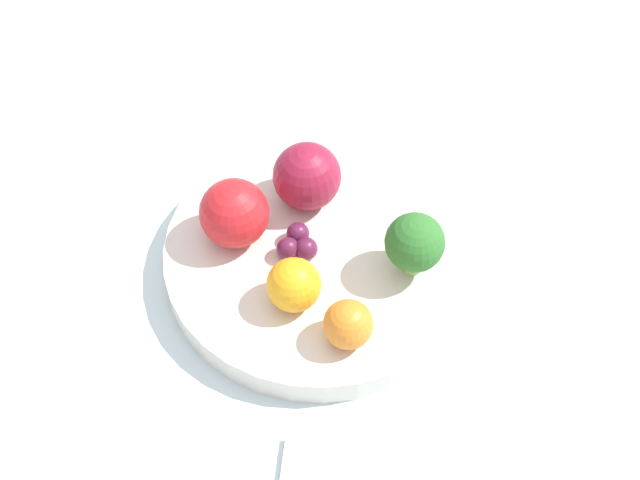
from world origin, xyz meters
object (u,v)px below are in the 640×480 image
apple_green (307,176)px  orange_back (348,324)px  orange_front (289,283)px  broccoli (415,243)px  grape_cluster (297,244)px  bowl (320,256)px  apple_red (234,213)px

apple_green → orange_back: bearing=-55.8°
orange_front → broccoli: bearing=38.0°
broccoli → apple_green: (-0.11, 0.04, -0.00)m
broccoli → grape_cluster: 0.10m
broccoli → orange_front: bearing=-142.0°
grape_cluster → bowl: bearing=33.8°
bowl → orange_front: (-0.00, -0.06, 0.03)m
grape_cluster → orange_front: bearing=-75.0°
apple_red → orange_back: size_ratio=1.49×
orange_front → orange_back: bearing=-17.3°
broccoli → bowl: bearing=-174.8°
orange_front → apple_red: bearing=146.8°
apple_green → orange_back: size_ratio=1.50×
orange_front → orange_back: 0.06m
apple_green → orange_front: bearing=-76.0°
bowl → apple_green: bearing=123.0°
orange_back → broccoli: bearing=72.2°
apple_green → grape_cluster: (0.01, -0.06, -0.02)m
orange_front → orange_back: (0.06, -0.02, -0.00)m
apple_green → orange_back: apple_green is taller
bowl → apple_red: (-0.07, -0.01, 0.04)m
orange_front → grape_cluster: 0.05m
grape_cluster → broccoli: bearing=10.8°
bowl → grape_cluster: (-0.02, -0.01, 0.02)m
broccoli → apple_red: size_ratio=1.02×
orange_back → grape_cluster: bearing=137.1°
bowl → orange_back: (0.05, -0.07, 0.03)m
bowl → broccoli: size_ratio=4.40×
bowl → orange_front: bearing=-94.0°
apple_red → grape_cluster: size_ratio=1.71×
broccoli → orange_front: (-0.08, -0.06, -0.01)m
apple_green → broccoli: bearing=-19.7°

